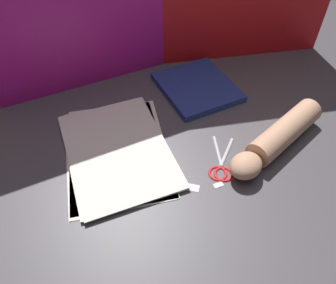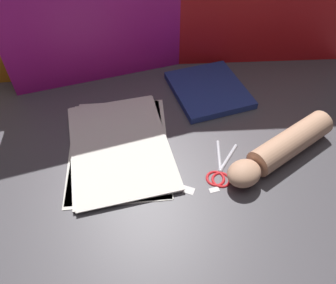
{
  "view_description": "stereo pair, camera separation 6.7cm",
  "coord_description": "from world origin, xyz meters",
  "px_view_note": "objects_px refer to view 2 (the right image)",
  "views": [
    {
      "loc": [
        -0.12,
        -0.55,
        0.63
      ],
      "look_at": [
        0.03,
        -0.04,
        0.06
      ],
      "focal_mm": 35.0,
      "sensor_mm": 36.0,
      "label": 1
    },
    {
      "loc": [
        -0.06,
        -0.57,
        0.63
      ],
      "look_at": [
        0.03,
        -0.04,
        0.06
      ],
      "focal_mm": 35.0,
      "sensor_mm": 36.0,
      "label": 2
    }
  ],
  "objects_px": {
    "paper_stack": "(119,145)",
    "hand_forearm": "(282,148)",
    "scissors": "(220,170)",
    "book_closed": "(209,90)"
  },
  "relations": [
    {
      "from": "paper_stack",
      "to": "scissors",
      "type": "distance_m",
      "value": 0.27
    },
    {
      "from": "book_closed",
      "to": "hand_forearm",
      "type": "relative_size",
      "value": 0.82
    },
    {
      "from": "scissors",
      "to": "hand_forearm",
      "type": "xyz_separation_m",
      "value": [
        0.16,
        0.02,
        0.03
      ]
    },
    {
      "from": "paper_stack",
      "to": "hand_forearm",
      "type": "height_order",
      "value": "hand_forearm"
    },
    {
      "from": "paper_stack",
      "to": "hand_forearm",
      "type": "distance_m",
      "value": 0.41
    },
    {
      "from": "paper_stack",
      "to": "hand_forearm",
      "type": "bearing_deg",
      "value": -13.92
    },
    {
      "from": "paper_stack",
      "to": "book_closed",
      "type": "relative_size",
      "value": 1.42
    },
    {
      "from": "book_closed",
      "to": "scissors",
      "type": "xyz_separation_m",
      "value": [
        -0.05,
        -0.31,
        -0.01
      ]
    },
    {
      "from": "hand_forearm",
      "to": "scissors",
      "type": "bearing_deg",
      "value": -172.41
    },
    {
      "from": "paper_stack",
      "to": "book_closed",
      "type": "height_order",
      "value": "book_closed"
    }
  ]
}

